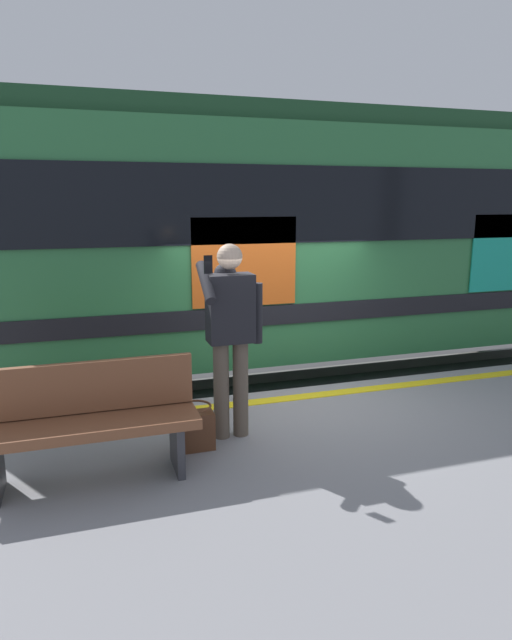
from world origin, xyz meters
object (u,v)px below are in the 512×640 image
bench (88,418)px  train_carriage (340,231)px  passenger (230,325)px  handbag (195,429)px

bench → train_carriage: bearing=-137.3°
bench → passenger: bearing=-160.7°
train_carriage → passenger: (2.54, 3.04, -0.61)m
train_carriage → handbag: size_ratio=27.47×
handbag → bench: size_ratio=0.24×
passenger → handbag: size_ratio=4.39×
train_carriage → handbag: train_carriage is taller
train_carriage → handbag: (2.91, 3.22, -1.46)m
passenger → train_carriage: bearing=-129.8°
handbag → bench: bearing=16.7°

